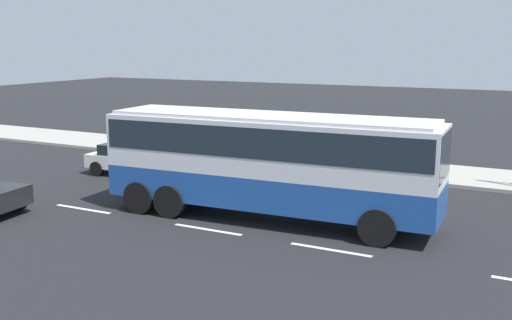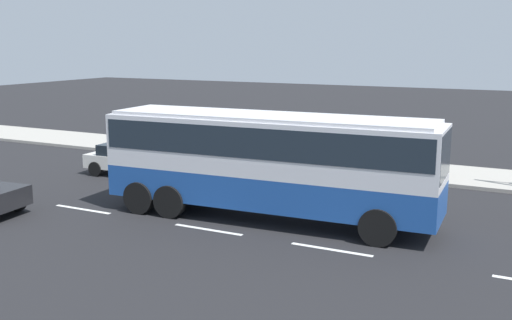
{
  "view_description": "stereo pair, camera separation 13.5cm",
  "coord_description": "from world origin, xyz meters",
  "px_view_note": "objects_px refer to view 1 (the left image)",
  "views": [
    {
      "loc": [
        7.09,
        -17.53,
        5.72
      ],
      "look_at": [
        -1.88,
        -0.14,
        1.86
      ],
      "focal_mm": 42.14,
      "sensor_mm": 36.0,
      "label": 1
    },
    {
      "loc": [
        6.97,
        -17.59,
        5.72
      ],
      "look_at": [
        -1.88,
        -0.14,
        1.86
      ],
      "focal_mm": 42.14,
      "sensor_mm": 36.0,
      "label": 2
    }
  ],
  "objects_px": {
    "car_white_minivan": "(136,159)",
    "pedestrian_at_crossing": "(290,139)",
    "pedestrian_near_curb": "(416,154)",
    "coach_bus": "(268,155)"
  },
  "relations": [
    {
      "from": "coach_bus",
      "to": "car_white_minivan",
      "type": "distance_m",
      "value": 8.77
    },
    {
      "from": "car_white_minivan",
      "to": "pedestrian_at_crossing",
      "type": "distance_m",
      "value": 7.76
    },
    {
      "from": "pedestrian_at_crossing",
      "to": "coach_bus",
      "type": "bearing_deg",
      "value": 22.53
    },
    {
      "from": "coach_bus",
      "to": "pedestrian_near_curb",
      "type": "distance_m",
      "value": 8.26
    },
    {
      "from": "coach_bus",
      "to": "car_white_minivan",
      "type": "bearing_deg",
      "value": 154.85
    },
    {
      "from": "car_white_minivan",
      "to": "pedestrian_at_crossing",
      "type": "relative_size",
      "value": 2.86
    },
    {
      "from": "pedestrian_near_curb",
      "to": "pedestrian_at_crossing",
      "type": "xyz_separation_m",
      "value": [
        -6.53,
        1.96,
        -0.12
      ]
    },
    {
      "from": "car_white_minivan",
      "to": "pedestrian_near_curb",
      "type": "relative_size",
      "value": 2.56
    },
    {
      "from": "car_white_minivan",
      "to": "pedestrian_at_crossing",
      "type": "height_order",
      "value": "pedestrian_at_crossing"
    },
    {
      "from": "pedestrian_near_curb",
      "to": "pedestrian_at_crossing",
      "type": "height_order",
      "value": "pedestrian_near_curb"
    }
  ]
}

